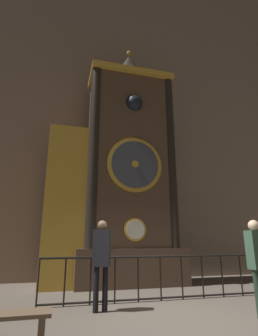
% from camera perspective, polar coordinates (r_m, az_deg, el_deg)
% --- Properties ---
extents(ground_plane, '(28.00, 28.00, 0.00)m').
position_cam_1_polar(ground_plane, '(5.34, 10.71, -29.79)').
color(ground_plane, brown).
extents(cathedral_back_wall, '(24.00, 0.32, 15.05)m').
position_cam_1_polar(cathedral_back_wall, '(11.91, -2.90, 15.73)').
color(cathedral_back_wall, '#7A6656').
rests_on(cathedral_back_wall, ground_plane).
extents(clock_tower, '(4.48, 1.76, 8.67)m').
position_cam_1_polar(clock_tower, '(9.03, -2.25, -1.44)').
color(clock_tower, brown).
rests_on(clock_tower, ground_plane).
extents(railing_fence, '(5.52, 0.05, 0.99)m').
position_cam_1_polar(railing_fence, '(6.70, 6.88, -22.16)').
color(railing_fence, black).
rests_on(railing_fence, ground_plane).
extents(visitor_near, '(0.39, 0.32, 1.75)m').
position_cam_1_polar(visitor_near, '(5.65, -6.01, -18.39)').
color(visitor_near, black).
rests_on(visitor_near, ground_plane).
extents(visitor_far, '(0.35, 0.24, 1.72)m').
position_cam_1_polar(visitor_far, '(5.72, 26.20, -17.01)').
color(visitor_far, '#213427').
rests_on(visitor_far, ground_plane).
extents(visitor_bench, '(1.16, 0.40, 0.44)m').
position_cam_1_polar(visitor_bench, '(4.20, -25.55, -28.39)').
color(visitor_bench, brown).
rests_on(visitor_bench, ground_plane).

